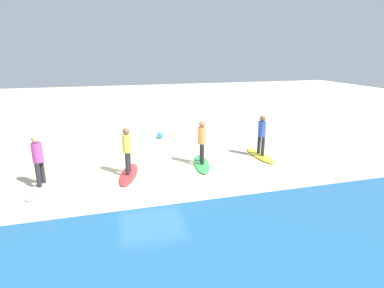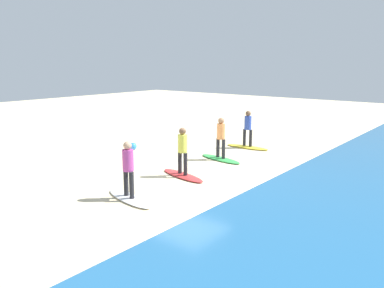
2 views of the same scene
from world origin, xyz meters
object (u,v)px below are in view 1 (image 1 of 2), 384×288
surfboard_green (202,164)px  surfer_green (202,139)px  surfer_red (127,147)px  surfboard_white (42,186)px  surfer_white (38,157)px  beach_ball (160,135)px  surfboard_yellow (260,155)px  surfboard_red (129,174)px  surfer_yellow (262,132)px

surfboard_green → surfer_green: size_ratio=1.28×
surfer_red → surfboard_white: size_ratio=0.78×
surfer_white → beach_ball: size_ratio=5.05×
surfboard_green → surfer_green: (0.00, 0.00, 0.99)m
surfboard_yellow → beach_ball: bearing=-139.7°
surfer_green → surfboard_white: (5.57, 0.60, -0.99)m
surfboard_white → surfer_white: surfer_white is taller
surfboard_green → beach_ball: bearing=-157.0°
surfer_red → surfboard_green: bearing=-173.6°
surfer_red → surfboard_white: (2.77, 0.28, -0.99)m
surfer_green → surfer_white: size_ratio=1.00×
surfboard_red → surfer_red: size_ratio=1.28×
surfboard_white → surfer_white: (-0.00, 0.00, 0.99)m
surfer_white → beach_ball: bearing=-134.3°
surfer_red → surfboard_white: surfer_red is taller
surfboard_green → surfer_white: 5.69m
surfboard_red → surfboard_white: same height
surfboard_green → surfboard_white: same height
surfboard_green → surfboard_red: 2.81m
surfboard_yellow → surfer_red: (5.44, 0.62, 0.99)m
surfer_yellow → surfboard_green: 2.84m
surfboard_green → surfer_green: 0.99m
surfboard_yellow → surfboard_white: 8.26m
surfboard_green → surfer_red: 2.98m
surfer_green → surfer_red: (2.80, 0.31, 0.00)m
surfboard_green → surfboard_white: size_ratio=1.00×
surfer_white → surfer_green: bearing=-173.9°
surfer_yellow → surfer_white: bearing=6.3°
surfer_white → surfer_red: bearing=-174.2°
surfboard_yellow → surfer_white: bearing=-85.6°
surfboard_yellow → surfboard_red: size_ratio=1.00×
surfboard_yellow → surfer_green: (2.64, 0.31, 0.99)m
surfboard_yellow → surfer_green: bearing=-85.3°
surfer_red → surfer_green: bearing=-173.6°
surfboard_white → surfboard_green: bearing=108.7°
surfboard_yellow → surfer_red: size_ratio=1.28×
surfer_green → surfer_red: bearing=6.4°
surfer_white → surfboard_red: bearing=-174.2°
surfer_red → beach_ball: bearing=-113.0°
surfer_green → surfer_white: bearing=6.1°
surfer_green → surfboard_white: size_ratio=0.78×
surfer_green → surfboard_green: bearing=-154.9°
surfboard_green → surfer_green: surfer_green is taller
surfboard_green → surfboard_white: (5.57, 0.60, 0.00)m
surfer_yellow → surfboard_white: 8.32m
surfer_red → surfboard_yellow: bearing=-173.5°
surfboard_red → surfboard_white: size_ratio=1.00×
surfer_yellow → surfer_red: (5.44, 0.62, 0.00)m
surfboard_green → surfer_red: (2.80, 0.31, 0.99)m
surfboard_yellow → surfboard_white: (8.21, 0.90, 0.00)m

